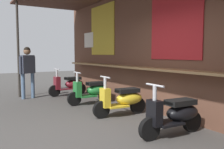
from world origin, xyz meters
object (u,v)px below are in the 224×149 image
object	(u,v)px
shopper_browsing	(27,67)
scooter_black	(175,114)
scooter_maroon	(70,84)
scooter_yellow	(123,99)
scooter_green	(92,91)

from	to	relation	value
shopper_browsing	scooter_black	bearing A→B (deg)	175.86
scooter_maroon	scooter_yellow	size ratio (longest dim) A/B	1.00
scooter_yellow	shopper_browsing	distance (m)	3.84
scooter_yellow	scooter_green	bearing A→B (deg)	-85.70
scooter_black	scooter_green	bearing A→B (deg)	-86.60
scooter_maroon	scooter_black	distance (m)	5.07
scooter_yellow	shopper_browsing	size ratio (longest dim) A/B	0.82
scooter_maroon	scooter_yellow	xyz separation A→B (m)	(3.39, -0.00, 0.00)
scooter_maroon	scooter_yellow	distance (m)	3.39
scooter_maroon	shopper_browsing	xyz separation A→B (m)	(-0.11, -1.43, 0.67)
scooter_black	shopper_browsing	world-z (taller)	shopper_browsing
scooter_yellow	scooter_black	distance (m)	1.69
scooter_green	scooter_black	distance (m)	3.30
scooter_yellow	scooter_black	world-z (taller)	same
scooter_green	scooter_yellow	distance (m)	1.62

